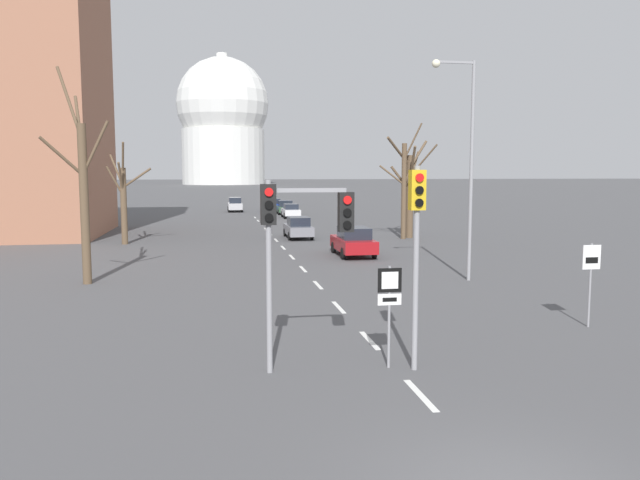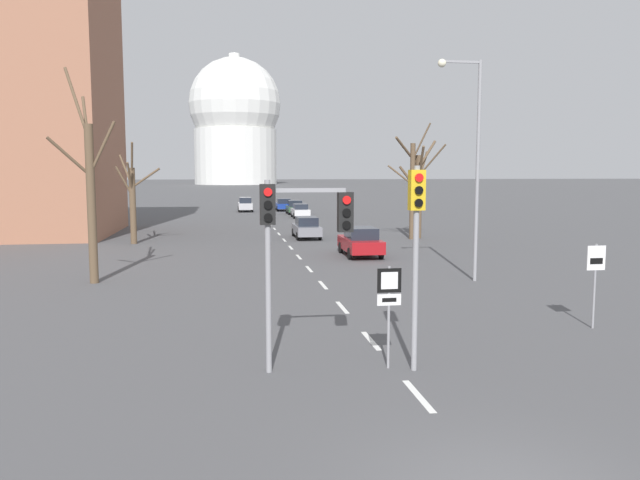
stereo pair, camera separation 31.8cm
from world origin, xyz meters
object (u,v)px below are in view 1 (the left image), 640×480
at_px(traffic_signal_near_left, 296,227).
at_px(street_lamp_right, 465,150).
at_px(traffic_signal_centre_tall, 417,229).
at_px(sedan_mid_centre, 353,241).
at_px(route_sign_post, 389,299).
at_px(speed_limit_sign, 591,271).
at_px(sedan_near_left, 285,207).
at_px(sedan_far_left, 291,211).
at_px(sedan_near_right, 298,228).
at_px(sedan_distant_centre, 273,205).
at_px(sedan_far_right, 235,205).

height_order(traffic_signal_near_left, street_lamp_right, street_lamp_right).
distance_m(traffic_signal_centre_tall, sedan_mid_centre, 21.06).
height_order(traffic_signal_centre_tall, route_sign_post, traffic_signal_centre_tall).
distance_m(speed_limit_sign, sedan_near_left, 53.98).
bearing_deg(sedan_far_left, street_lamp_right, -85.82).
bearing_deg(speed_limit_sign, sedan_near_right, 101.13).
bearing_deg(sedan_distant_centre, street_lamp_right, -86.09).
distance_m(street_lamp_right, sedan_far_right, 51.54).
bearing_deg(traffic_signal_near_left, speed_limit_sign, 16.06).
distance_m(traffic_signal_centre_tall, sedan_far_right, 62.54).
height_order(sedan_far_left, sedan_far_right, sedan_far_right).
bearing_deg(sedan_near_left, traffic_signal_centre_tall, -93.35).
bearing_deg(sedan_distant_centre, sedan_near_left, -83.70).
height_order(sedan_mid_centre, sedan_far_left, sedan_mid_centre).
relative_size(traffic_signal_centre_tall, route_sign_post, 1.95).
height_order(traffic_signal_centre_tall, traffic_signal_near_left, traffic_signal_centre_tall).
height_order(sedan_near_left, sedan_near_right, sedan_near_left).
xyz_separation_m(traffic_signal_centre_tall, sedan_distant_centre, (2.62, 63.49, -2.70)).
xyz_separation_m(traffic_signal_centre_tall, street_lamp_right, (6.15, 11.82, 2.30)).
bearing_deg(sedan_near_left, speed_limit_sign, -86.38).
height_order(route_sign_post, sedan_mid_centre, route_sign_post).
distance_m(speed_limit_sign, sedan_far_right, 59.98).
xyz_separation_m(traffic_signal_centre_tall, sedan_near_right, (1.31, 30.78, -2.70)).
relative_size(sedan_near_left, sedan_far_right, 0.92).
bearing_deg(street_lamp_right, sedan_mid_centre, 108.73).
distance_m(route_sign_post, sedan_far_right, 62.23).
bearing_deg(speed_limit_sign, traffic_signal_centre_tall, -155.01).
xyz_separation_m(traffic_signal_near_left, sedan_mid_centre, (6.02, 20.27, -2.69)).
distance_m(speed_limit_sign, street_lamp_right, 9.57).
bearing_deg(sedan_near_left, traffic_signal_near_left, -96.25).
height_order(sedan_near_left, sedan_far_right, sedan_far_right).
bearing_deg(sedan_near_left, street_lamp_right, -86.44).
bearing_deg(sedan_far_right, sedan_far_left, -64.27).
distance_m(sedan_mid_centre, sedan_distant_centre, 42.84).
distance_m(traffic_signal_centre_tall, sedan_near_left, 57.17).
xyz_separation_m(route_sign_post, sedan_distant_centre, (3.20, 63.24, -0.96)).
relative_size(route_sign_post, sedan_far_right, 0.61).
height_order(traffic_signal_near_left, sedan_far_right, traffic_signal_near_left).
bearing_deg(traffic_signal_centre_tall, traffic_signal_near_left, 172.49).
bearing_deg(traffic_signal_near_left, route_sign_post, -3.36).
relative_size(route_sign_post, sedan_far_left, 0.60).
bearing_deg(speed_limit_sign, sedan_mid_centre, 101.58).
bearing_deg(sedan_mid_centre, sedan_far_left, 89.78).
xyz_separation_m(sedan_near_left, sedan_near_right, (-2.03, -26.22, 0.00)).
bearing_deg(sedan_mid_centre, traffic_signal_near_left, -106.54).
bearing_deg(route_sign_post, sedan_far_right, 91.46).
height_order(street_lamp_right, sedan_near_left, street_lamp_right).
distance_m(sedan_far_left, sedan_distant_centre, 12.36).
relative_size(speed_limit_sign, sedan_far_left, 0.62).
height_order(traffic_signal_near_left, sedan_mid_centre, traffic_signal_near_left).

